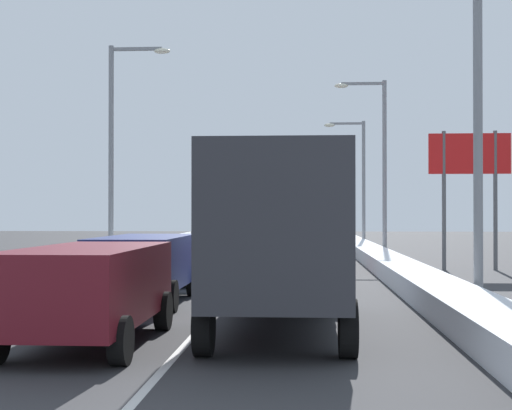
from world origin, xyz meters
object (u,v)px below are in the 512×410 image
object	(u,v)px
suv_silver_right_lane_fourth	(292,240)
street_lamp_right_near	(464,80)
sedan_green_center_lane_third	(181,259)
traffic_light_gantry	(292,180)
suv_tan_center_lane_fifth	(231,238)
street_lamp_right_mid	(378,153)
street_lamp_left_mid	(119,136)
roadside_sign_right	(470,168)
sedan_gray_right_lane_fifth	(295,240)
suv_maroon_center_lane_nearest	(89,285)
suv_navy_center_lane_second	(145,263)
sedan_red_right_lane_third	(290,251)
street_lamp_right_far	(358,172)
box_truck_right_lane_nearest	(280,232)
sedan_white_right_lane_second	(297,263)
sedan_black_center_lane_fourth	(215,249)

from	to	relation	value
suv_silver_right_lane_fourth	street_lamp_right_near	distance (m)	17.84
sedan_green_center_lane_third	street_lamp_right_near	bearing A→B (deg)	-37.58
street_lamp_right_near	traffic_light_gantry	bearing A→B (deg)	96.91
suv_tan_center_lane_fifth	street_lamp_right_mid	distance (m)	8.73
sedan_green_center_lane_third	street_lamp_left_mid	distance (m)	9.77
suv_silver_right_lane_fourth	roadside_sign_right	distance (m)	9.05
sedan_gray_right_lane_fifth	sedan_green_center_lane_third	distance (m)	17.40
suv_maroon_center_lane_nearest	suv_navy_center_lane_second	bearing A→B (deg)	92.87
sedan_red_right_lane_third	street_lamp_right_mid	size ratio (longest dim) A/B	0.50
sedan_gray_right_lane_fifth	street_lamp_right_far	size ratio (longest dim) A/B	0.55
suv_tan_center_lane_fifth	traffic_light_gantry	size ratio (longest dim) A/B	0.46
traffic_light_gantry	suv_navy_center_lane_second	bearing A→B (deg)	-94.64
box_truck_right_lane_nearest	suv_maroon_center_lane_nearest	bearing A→B (deg)	-154.58
sedan_gray_right_lane_fifth	suv_tan_center_lane_fifth	world-z (taller)	suv_tan_center_lane_fifth
sedan_gray_right_lane_fifth	street_lamp_left_mid	xyz separation A→B (m)	(-7.46, -9.48, 4.78)
suv_maroon_center_lane_nearest	street_lamp_right_near	size ratio (longest dim) A/B	0.53
sedan_gray_right_lane_fifth	roadside_sign_right	bearing A→B (deg)	-57.76
box_truck_right_lane_nearest	sedan_red_right_lane_third	xyz separation A→B (m)	(-0.07, 15.02, -1.14)
sedan_white_right_lane_second	street_lamp_left_mid	size ratio (longest dim) A/B	0.48
sedan_red_right_lane_third	sedan_green_center_lane_third	world-z (taller)	same
sedan_white_right_lane_second	sedan_black_center_lane_fourth	size ratio (longest dim) A/B	1.00
suv_navy_center_lane_second	suv_silver_right_lane_fourth	bearing A→B (deg)	78.18
sedan_white_right_lane_second	sedan_gray_right_lane_fifth	bearing A→B (deg)	90.68
suv_navy_center_lane_second	sedan_black_center_lane_fourth	xyz separation A→B (m)	(0.34, 12.22, -0.25)
suv_navy_center_lane_second	suv_tan_center_lane_fifth	distance (m)	18.67
sedan_green_center_lane_third	suv_tan_center_lane_fifth	world-z (taller)	suv_tan_center_lane_fifth
sedan_black_center_lane_fourth	street_lamp_right_near	distance (m)	15.31
sedan_white_right_lane_second	street_lamp_right_near	bearing A→B (deg)	-45.65
sedan_gray_right_lane_fifth	suv_navy_center_lane_second	world-z (taller)	suv_navy_center_lane_second
street_lamp_left_mid	sedan_gray_right_lane_fifth	bearing A→B (deg)	51.78
street_lamp_left_mid	street_lamp_right_far	bearing A→B (deg)	56.47
sedan_gray_right_lane_fifth	suv_maroon_center_lane_nearest	distance (m)	28.84
sedan_gray_right_lane_fifth	sedan_black_center_lane_fourth	world-z (taller)	same
sedan_red_right_lane_third	sedan_black_center_lane_fourth	xyz separation A→B (m)	(-3.09, 1.61, 0.00)
traffic_light_gantry	street_lamp_right_far	size ratio (longest dim) A/B	1.29
street_lamp_right_far	box_truck_right_lane_nearest	bearing A→B (deg)	-96.56
sedan_red_right_lane_third	traffic_light_gantry	xyz separation A→B (m)	(-0.33, 27.63, 3.96)
suv_tan_center_lane_fifth	sedan_black_center_lane_fourth	bearing A→B (deg)	-90.25
suv_silver_right_lane_fourth	street_lamp_right_mid	bearing A→B (deg)	41.49
sedan_white_right_lane_second	sedan_red_right_lane_third	world-z (taller)	same
street_lamp_right_far	roadside_sign_right	world-z (taller)	street_lamp_right_far
street_lamp_right_mid	roadside_sign_right	world-z (taller)	street_lamp_right_mid
sedan_green_center_lane_third	sedan_black_center_lane_fourth	distance (m)	6.55
suv_navy_center_lane_second	street_lamp_right_far	bearing A→B (deg)	76.17
suv_silver_right_lane_fourth	sedan_black_center_lane_fourth	xyz separation A→B (m)	(-3.09, -4.19, -0.25)
sedan_gray_right_lane_fifth	suv_tan_center_lane_fifth	xyz separation A→B (m)	(-3.15, -4.06, 0.25)
suv_maroon_center_lane_nearest	street_lamp_right_mid	world-z (taller)	street_lamp_right_mid
box_truck_right_lane_nearest	street_lamp_right_mid	distance (m)	25.27
sedan_gray_right_lane_fifth	suv_maroon_center_lane_nearest	size ratio (longest dim) A/B	0.92
suv_maroon_center_lane_nearest	street_lamp_left_mid	size ratio (longest dim) A/B	0.52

